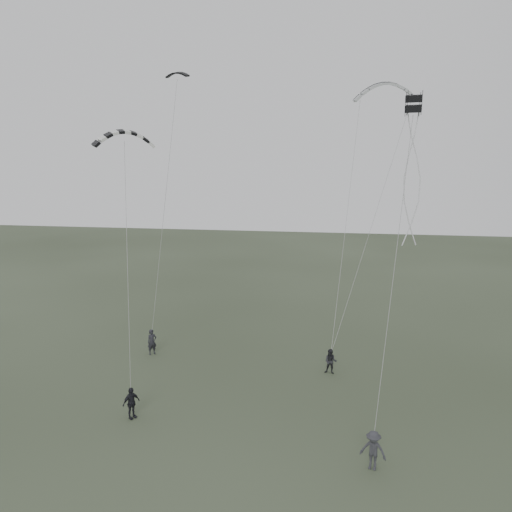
% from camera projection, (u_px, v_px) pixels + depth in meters
% --- Properties ---
extents(ground, '(140.00, 140.00, 0.00)m').
position_uv_depth(ground, '(221.00, 418.00, 24.94)').
color(ground, '#303926').
rests_on(ground, ground).
extents(flyer_left, '(0.74, 0.72, 1.70)m').
position_uv_depth(flyer_left, '(152.00, 342.00, 33.12)').
color(flyer_left, black).
rests_on(flyer_left, ground).
extents(flyer_right, '(0.82, 0.68, 1.52)m').
position_uv_depth(flyer_right, '(331.00, 361.00, 30.08)').
color(flyer_right, black).
rests_on(flyer_right, ground).
extents(flyer_center, '(0.84, 1.01, 1.61)m').
position_uv_depth(flyer_center, '(131.00, 403.00, 24.76)').
color(flyer_center, black).
rests_on(flyer_center, ground).
extents(flyer_far, '(1.22, 0.91, 1.69)m').
position_uv_depth(flyer_far, '(373.00, 450.00, 20.60)').
color(flyer_far, '#2E2E33').
rests_on(flyer_far, ground).
extents(kite_dark_small, '(1.66, 0.85, 0.61)m').
position_uv_depth(kite_dark_small, '(177.00, 73.00, 33.02)').
color(kite_dark_small, black).
rests_on(kite_dark_small, flyer_left).
extents(kite_pale_large, '(4.33, 1.49, 1.85)m').
position_uv_depth(kite_pale_large, '(387.00, 84.00, 33.41)').
color(kite_pale_large, '#AAADAF').
rests_on(kite_pale_large, flyer_right).
extents(kite_striped, '(3.21, 2.59, 1.36)m').
position_uv_depth(kite_striped, '(124.00, 132.00, 25.97)').
color(kite_striped, black).
rests_on(kite_striped, flyer_center).
extents(kite_box, '(0.85, 0.94, 0.86)m').
position_uv_depth(kite_box, '(414.00, 104.00, 22.53)').
color(kite_box, black).
rests_on(kite_box, flyer_far).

